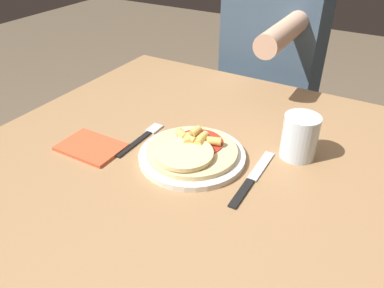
{
  "coord_description": "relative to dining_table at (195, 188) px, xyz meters",
  "views": [
    {
      "loc": [
        0.37,
        -0.65,
        1.26
      ],
      "look_at": [
        0.01,
        -0.03,
        0.79
      ],
      "focal_mm": 35.0,
      "sensor_mm": 36.0,
      "label": 1
    }
  ],
  "objects": [
    {
      "name": "dining_table",
      "position": [
        0.0,
        0.0,
        0.0
      ],
      "size": [
        1.03,
        0.99,
        0.75
      ],
      "color": "#9E754C",
      "rests_on": "ground_plane"
    },
    {
      "name": "plate",
      "position": [
        0.01,
        -0.03,
        0.12
      ],
      "size": [
        0.25,
        0.25,
        0.01
      ],
      "color": "silver",
      "rests_on": "dining_table"
    },
    {
      "name": "pizza",
      "position": [
        0.01,
        -0.03,
        0.14
      ],
      "size": [
        0.21,
        0.21,
        0.04
      ],
      "color": "#E0C689",
      "rests_on": "plate"
    },
    {
      "name": "fork",
      "position": [
        -0.15,
        -0.01,
        0.11
      ],
      "size": [
        0.03,
        0.18,
        0.0
      ],
      "color": "black",
      "rests_on": "dining_table"
    },
    {
      "name": "knife",
      "position": [
        0.16,
        -0.03,
        0.11
      ],
      "size": [
        0.02,
        0.22,
        0.0
      ],
      "color": "black",
      "rests_on": "dining_table"
    },
    {
      "name": "drinking_glass",
      "position": [
        0.22,
        0.11,
        0.16
      ],
      "size": [
        0.08,
        0.08,
        0.11
      ],
      "color": "silver",
      "rests_on": "dining_table"
    },
    {
      "name": "napkin",
      "position": [
        -0.23,
        -0.11,
        0.11
      ],
      "size": [
        0.15,
        0.11,
        0.01
      ],
      "color": "#C6512D",
      "rests_on": "dining_table"
    },
    {
      "name": "person_diner",
      "position": [
        -0.06,
        0.7,
        0.09
      ],
      "size": [
        0.35,
        0.52,
        1.25
      ],
      "color": "#2D2D38",
      "rests_on": "ground_plane"
    }
  ]
}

